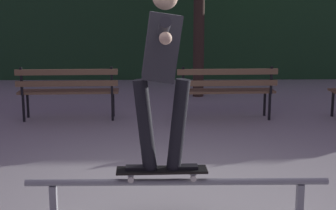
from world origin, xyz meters
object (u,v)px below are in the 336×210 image
Objects in this scene: grind_rail at (177,188)px; park_bench_left_center at (68,87)px; skateboard at (162,171)px; skateboarder at (162,62)px; park_bench_right_center at (226,87)px.

grind_rail is 4.19m from park_bench_left_center.
skateboard is 0.49× the size of park_bench_left_center.
skateboard is at bearing -177.83° from skateboarder.
park_bench_right_center is at bearing 76.62° from grind_rail.
skateboarder reaches higher than park_bench_right_center.
park_bench_left_center is at bearing 112.71° from grind_rail.
skateboard is 0.94m from skateboarder.
park_bench_right_center is (1.05, 3.86, -0.83)m from skateboarder.
skateboarder is 4.09m from park_bench_right_center.
skateboard is at bearing 180.00° from grind_rail.
skateboarder is 0.96× the size of park_bench_left_center.
skateboard is 4.00m from park_bench_right_center.
grind_rail is 3.98m from park_bench_right_center.
park_bench_right_center is at bearing 74.80° from skateboarder.
park_bench_left_center reaches higher than skateboard.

